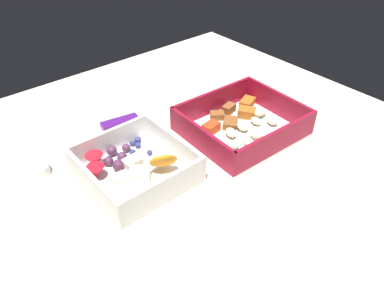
{
  "coord_description": "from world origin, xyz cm",
  "views": [
    {
      "loc": [
        -32.9,
        -37.33,
        41.06
      ],
      "look_at": [
        -1.12,
        0.21,
        4.0
      ],
      "focal_mm": 34.85,
      "sensor_mm": 36.0,
      "label": 1
    }
  ],
  "objects_px": {
    "fruit_bowl": "(133,167)",
    "paper_cup_liner": "(38,170)",
    "pasta_container": "(241,126)",
    "candy_bar": "(120,123)"
  },
  "relations": [
    {
      "from": "fruit_bowl",
      "to": "paper_cup_liner",
      "type": "xyz_separation_m",
      "value": [
        -0.11,
        0.1,
        -0.01
      ]
    },
    {
      "from": "fruit_bowl",
      "to": "paper_cup_liner",
      "type": "relative_size",
      "value": 4.34
    },
    {
      "from": "pasta_container",
      "to": "fruit_bowl",
      "type": "xyz_separation_m",
      "value": [
        -0.21,
        0.03,
        0.0
      ]
    },
    {
      "from": "paper_cup_liner",
      "to": "pasta_container",
      "type": "bearing_deg",
      "value": -21.43
    },
    {
      "from": "fruit_bowl",
      "to": "pasta_container",
      "type": "bearing_deg",
      "value": -7.72
    },
    {
      "from": "fruit_bowl",
      "to": "candy_bar",
      "type": "height_order",
      "value": "fruit_bowl"
    },
    {
      "from": "pasta_container",
      "to": "candy_bar",
      "type": "relative_size",
      "value": 2.92
    },
    {
      "from": "fruit_bowl",
      "to": "paper_cup_liner",
      "type": "bearing_deg",
      "value": 138.78
    },
    {
      "from": "pasta_container",
      "to": "candy_bar",
      "type": "height_order",
      "value": "pasta_container"
    },
    {
      "from": "candy_bar",
      "to": "paper_cup_liner",
      "type": "height_order",
      "value": "paper_cup_liner"
    }
  ]
}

